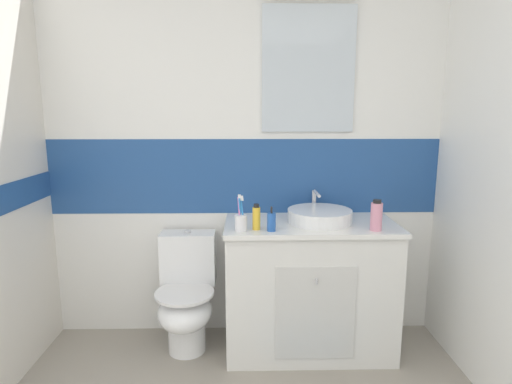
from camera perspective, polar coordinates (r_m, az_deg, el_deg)
The scene contains 8 objects.
wall_back_tiled at distance 2.84m, azimuth -1.40°, elevation 5.52°, with size 3.20×0.20×2.50m.
vanity_cabinet at distance 2.78m, azimuth 7.21°, elevation -12.59°, with size 1.06×0.55×0.85m.
sink_basin at distance 2.64m, azimuth 8.63°, elevation -3.14°, with size 0.40×0.44×0.17m.
toilet at distance 2.82m, azimuth -9.43°, elevation -13.88°, with size 0.37×0.50×0.76m.
toothbrush_cup at distance 2.43m, azimuth -2.10°, elevation -3.93°, with size 0.07×0.07×0.21m.
soap_dispenser at distance 2.42m, azimuth 2.11°, elevation -4.06°, with size 0.05×0.05×0.15m.
shampoo_bottle_tall at distance 2.52m, azimuth 16.05°, elevation -3.13°, with size 0.07×0.07×0.18m.
deodorant_spray_can at distance 2.44m, azimuth 0.05°, elevation -3.49°, with size 0.05×0.05×0.15m.
Camera 1 is at (0.02, -0.38, 1.52)m, focal length 29.42 mm.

